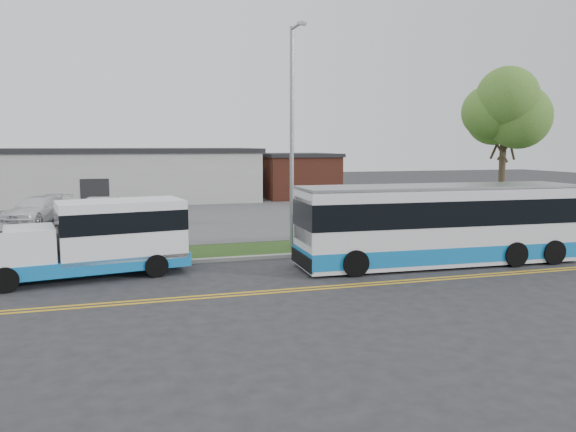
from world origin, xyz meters
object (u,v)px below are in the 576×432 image
object	(u,v)px
tree_east	(505,112)
parked_car_a	(101,211)
pedestrian	(122,236)
shuttle_bus	(102,236)
parked_car_b	(37,210)
transit_bus	(439,224)
streetlight_near	(292,130)

from	to	relation	value
tree_east	parked_car_a	size ratio (longest dim) A/B	1.80
tree_east	pedestrian	xyz separation A→B (m)	(-18.21, -1.10, -5.12)
shuttle_bus	parked_car_b	size ratio (longest dim) A/B	1.38
tree_east	pedestrian	size ratio (longest dim) A/B	4.23
pedestrian	parked_car_a	distance (m)	11.04
shuttle_bus	parked_car_a	distance (m)	13.05
parked_car_a	parked_car_b	xyz separation A→B (m)	(-3.62, 1.89, -0.01)
transit_bus	parked_car_a	size ratio (longest dim) A/B	2.42
transit_bus	pedestrian	size ratio (longest dim) A/B	5.67
shuttle_bus	transit_bus	world-z (taller)	transit_bus
streetlight_near	transit_bus	world-z (taller)	streetlight_near
tree_east	parked_car_b	xyz separation A→B (m)	(-22.93, 11.77, -5.35)
tree_east	transit_bus	bearing A→B (deg)	-143.40
streetlight_near	transit_bus	xyz separation A→B (m)	(4.54, -4.53, -3.68)
transit_bus	shuttle_bus	bearing A→B (deg)	174.64
pedestrian	shuttle_bus	bearing A→B (deg)	41.48
tree_east	streetlight_near	world-z (taller)	streetlight_near
parked_car_a	parked_car_b	bearing A→B (deg)	165.32
tree_east	streetlight_near	xyz separation A→B (m)	(-11.00, -0.27, -0.97)
transit_bus	parked_car_b	world-z (taller)	transit_bus
shuttle_bus	parked_car_a	size ratio (longest dim) A/B	1.56
shuttle_bus	parked_car_b	world-z (taller)	shuttle_bus
tree_east	pedestrian	world-z (taller)	tree_east
parked_car_b	shuttle_bus	bearing A→B (deg)	-51.45
streetlight_near	shuttle_bus	bearing A→B (deg)	-160.01
transit_bus	parked_car_b	distance (m)	23.37
pedestrian	parked_car_b	world-z (taller)	pedestrian
pedestrian	parked_car_a	bearing A→B (deg)	-114.02
transit_bus	parked_car_b	xyz separation A→B (m)	(-16.47, 16.57, -0.70)
pedestrian	parked_car_a	xyz separation A→B (m)	(-1.09, 10.98, -0.22)
tree_east	pedestrian	bearing A→B (deg)	-176.54
transit_bus	parked_car_a	distance (m)	19.52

